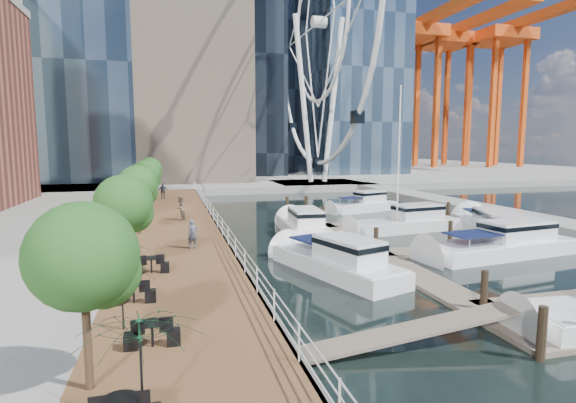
{
  "coord_description": "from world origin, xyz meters",
  "views": [
    {
      "loc": [
        -9.38,
        -17.17,
        6.87
      ],
      "look_at": [
        -1.41,
        12.81,
        3.0
      ],
      "focal_mm": 28.0,
      "sensor_mm": 36.0,
      "label": 1
    }
  ],
  "objects": [
    {
      "name": "pedestrian_near",
      "position": [
        -8.17,
        8.68,
        1.85
      ],
      "size": [
        0.72,
        0.59,
        1.69
      ],
      "primitive_type": "imported",
      "rotation": [
        0.0,
        0.0,
        0.34
      ],
      "color": "#4F576A",
      "rests_on": "boardwalk"
    },
    {
      "name": "street_trees",
      "position": [
        -11.4,
        14.0,
        4.29
      ],
      "size": [
        2.6,
        42.6,
        4.6
      ],
      "color": "#3F2B1C",
      "rests_on": "ground"
    },
    {
      "name": "pedestrian_far",
      "position": [
        -10.07,
        33.89,
        1.9
      ],
      "size": [
        1.08,
        0.5,
        1.81
      ],
      "primitive_type": "imported",
      "rotation": [
        0.0,
        0.0,
        3.08
      ],
      "color": "#30343D",
      "rests_on": "boardwalk"
    },
    {
      "name": "seawall",
      "position": [
        -6.0,
        15.0,
        0.5
      ],
      "size": [
        0.25,
        60.0,
        1.0
      ],
      "primitive_type": "cube",
      "color": "#595954",
      "rests_on": "ground"
    },
    {
      "name": "floating_docks",
      "position": [
        7.97,
        9.98,
        0.49
      ],
      "size": [
        16.0,
        34.0,
        2.6
      ],
      "color": "#6D6051",
      "rests_on": "ground"
    },
    {
      "name": "boardwalk",
      "position": [
        -9.0,
        15.0,
        0.5
      ],
      "size": [
        6.0,
        60.0,
        1.0
      ],
      "primitive_type": "cube",
      "color": "brown",
      "rests_on": "ground"
    },
    {
      "name": "pier",
      "position": [
        14.0,
        52.0,
        0.5
      ],
      "size": [
        14.0,
        12.0,
        1.0
      ],
      "primitive_type": "cube",
      "color": "gray",
      "rests_on": "ground"
    },
    {
      "name": "moored_yachts",
      "position": [
        8.03,
        12.51,
        0.0
      ],
      "size": [
        21.74,
        34.91,
        11.5
      ],
      "color": "silver",
      "rests_on": "ground"
    },
    {
      "name": "pedestrian_mid",
      "position": [
        -8.6,
        18.98,
        1.97
      ],
      "size": [
        1.06,
        1.16,
        1.94
      ],
      "primitive_type": "imported",
      "rotation": [
        0.0,
        0.0,
        -2.0
      ],
      "color": "#88715E",
      "rests_on": "boardwalk"
    },
    {
      "name": "cafe_tables",
      "position": [
        -10.4,
        -2.0,
        1.37
      ],
      "size": [
        2.5,
        13.7,
        0.74
      ],
      "color": "black",
      "rests_on": "ground"
    },
    {
      "name": "cafe_seating",
      "position": [
        -10.78,
        -3.56,
        2.15
      ],
      "size": [
        4.35,
        11.15,
        2.41
      ],
      "color": "#103C22",
      "rests_on": "ground"
    },
    {
      "name": "ferris_wheel",
      "position": [
        14.0,
        52.0,
        25.92
      ],
      "size": [
        5.8,
        45.6,
        47.8
      ],
      "color": "white",
      "rests_on": "ground"
    },
    {
      "name": "breakwater",
      "position": [
        20.0,
        20.0,
        0.5
      ],
      "size": [
        4.0,
        60.0,
        1.0
      ],
      "primitive_type": "cube",
      "color": "gray",
      "rests_on": "ground"
    },
    {
      "name": "port_cranes",
      "position": [
        67.67,
        95.67,
        20.0
      ],
      "size": [
        40.0,
        52.0,
        38.0
      ],
      "color": "#D84C14",
      "rests_on": "ground"
    },
    {
      "name": "ground",
      "position": [
        0.0,
        0.0,
        0.0
      ],
      "size": [
        520.0,
        520.0,
        0.0
      ],
      "primitive_type": "plane",
      "color": "black",
      "rests_on": "ground"
    },
    {
      "name": "railing",
      "position": [
        -6.1,
        15.0,
        1.52
      ],
      "size": [
        0.1,
        60.0,
        1.05
      ],
      "primitive_type": null,
      "color": "white",
      "rests_on": "boardwalk"
    },
    {
      "name": "land_far",
      "position": [
        0.0,
        102.0,
        0.5
      ],
      "size": [
        200.0,
        114.0,
        1.0
      ],
      "primitive_type": "cube",
      "color": "gray",
      "rests_on": "ground"
    },
    {
      "name": "yacht_foreground",
      "position": [
        10.68,
        6.06,
        0.0
      ],
      "size": [
        11.75,
        4.44,
        2.15
      ],
      "primitive_type": null,
      "rotation": [
        0.0,
        0.0,
        1.69
      ],
      "color": "white",
      "rests_on": "ground"
    }
  ]
}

